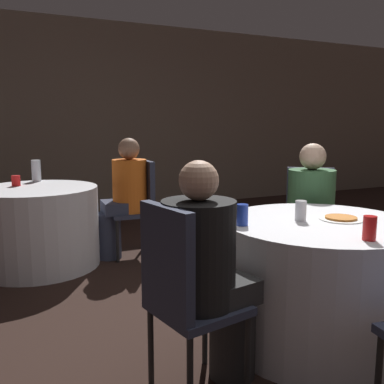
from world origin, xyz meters
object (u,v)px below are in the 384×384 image
(person_orange_shirt, at_px, (123,197))
(soda_can_silver, at_px, (301,211))
(chair_far_east, at_px, (140,200))
(chair_near_west, at_px, (181,287))
(table_near, at_px, (318,281))
(soda_can_red, at_px, (370,228))
(person_green_jacket, at_px, (311,215))
(table_far, at_px, (38,227))
(chair_near_northeast, at_px, (309,216))
(person_black_shirt, at_px, (209,274))
(pizza_plate_near, at_px, (341,218))
(bottle_far, at_px, (36,171))

(person_orange_shirt, distance_m, soda_can_silver, 2.12)
(chair_far_east, bearing_deg, chair_near_west, 170.30)
(table_near, distance_m, soda_can_red, 0.61)
(person_green_jacket, bearing_deg, table_far, -1.17)
(chair_near_northeast, distance_m, person_green_jacket, 0.17)
(chair_far_east, bearing_deg, table_near, -164.47)
(person_orange_shirt, bearing_deg, chair_near_west, 174.32)
(person_black_shirt, xyz_separation_m, pizza_plate_near, (0.96, 0.14, 0.16))
(pizza_plate_near, bearing_deg, chair_far_east, 105.64)
(table_near, height_order, chair_near_west, chair_near_west)
(table_near, bearing_deg, pizza_plate_near, -5.32)
(chair_near_northeast, distance_m, person_orange_shirt, 1.78)
(soda_can_silver, distance_m, bottle_far, 2.84)
(chair_far_east, distance_m, person_black_shirt, 2.28)
(soda_can_silver, bearing_deg, person_orange_shirt, 104.01)
(person_orange_shirt, distance_m, pizza_plate_near, 2.26)
(person_green_jacket, xyz_separation_m, soda_can_red, (-0.57, -1.10, 0.20))
(chair_near_northeast, bearing_deg, person_orange_shirt, -10.57)
(chair_far_east, height_order, soda_can_silver, chair_far_east)
(person_orange_shirt, bearing_deg, bottle_far, 59.67)
(chair_near_northeast, bearing_deg, person_black_shirt, 70.67)
(chair_far_east, xyz_separation_m, pizza_plate_near, (0.59, -2.11, 0.19))
(table_far, relative_size, soda_can_silver, 8.97)
(person_green_jacket, relative_size, person_orange_shirt, 0.99)
(chair_near_northeast, xyz_separation_m, pizza_plate_near, (-0.45, -0.82, 0.19))
(table_far, xyz_separation_m, pizza_plate_near, (1.55, -2.17, 0.38))
(bottle_far, bearing_deg, soda_can_red, -66.91)
(soda_can_silver, relative_size, bottle_far, 0.57)
(chair_near_northeast, height_order, chair_far_east, same)
(person_green_jacket, bearing_deg, table_near, 90.00)
(chair_far_east, xyz_separation_m, soda_can_red, (0.38, -2.52, 0.24))
(table_far, distance_m, pizza_plate_near, 2.70)
(soda_can_red, height_order, soda_can_silver, same)
(chair_near_northeast, bearing_deg, bottle_far, -6.08)
(chair_near_west, distance_m, pizza_plate_near, 1.15)
(soda_can_silver, bearing_deg, bottle_far, 116.33)
(table_far, distance_m, person_black_shirt, 2.40)
(person_green_jacket, height_order, soda_can_red, person_green_jacket)
(chair_near_west, height_order, person_black_shirt, person_black_shirt)
(chair_far_east, height_order, pizza_plate_near, chair_far_east)
(table_far, height_order, soda_can_red, soda_can_red)
(chair_near_west, distance_m, chair_far_east, 2.35)
(table_near, height_order, bottle_far, bottle_far)
(chair_near_west, xyz_separation_m, bottle_far, (-0.38, 2.80, 0.29))
(person_black_shirt, bearing_deg, person_green_jacket, 111.37)
(person_black_shirt, bearing_deg, soda_can_red, 59.54)
(person_green_jacket, relative_size, soda_can_silver, 9.51)
(table_near, height_order, soda_can_silver, soda_can_silver)
(table_far, bearing_deg, table_near, -56.77)
(chair_near_northeast, height_order, person_orange_shirt, person_orange_shirt)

